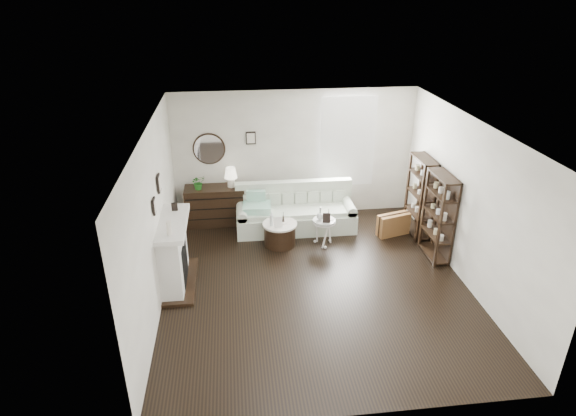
{
  "coord_description": "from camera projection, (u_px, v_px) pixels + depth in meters",
  "views": [
    {
      "loc": [
        -1.26,
        -6.7,
        4.62
      ],
      "look_at": [
        -0.37,
        0.8,
        1.05
      ],
      "focal_mm": 30.0,
      "sensor_mm": 36.0,
      "label": 1
    }
  ],
  "objects": [
    {
      "name": "drum_table",
      "position": [
        280.0,
        234.0,
        9.23
      ],
      "size": [
        0.66,
        0.66,
        0.46
      ],
      "rotation": [
        0.0,
        0.0,
        -0.03
      ],
      "color": "black",
      "rests_on": "ground"
    },
    {
      "name": "shelf_unit_far",
      "position": [
        420.0,
        196.0,
        9.41
      ],
      "size": [
        0.3,
        0.8,
        1.6
      ],
      "color": "black",
      "rests_on": "ground"
    },
    {
      "name": "fireplace",
      "position": [
        174.0,
        255.0,
        7.91
      ],
      "size": [
        0.5,
        1.4,
        1.84
      ],
      "color": "silver",
      "rests_on": "ground"
    },
    {
      "name": "card_frame_drum",
      "position": [
        278.0,
        222.0,
        8.93
      ],
      "size": [
        0.17,
        0.1,
        0.21
      ],
      "primitive_type": "cube",
      "rotation": [
        -0.21,
        0.0,
        0.29
      ],
      "color": "white",
      "rests_on": "drum_table"
    },
    {
      "name": "room",
      "position": [
        330.0,
        143.0,
        9.94
      ],
      "size": [
        5.5,
        5.5,
        5.5
      ],
      "color": "black",
      "rests_on": "ground"
    },
    {
      "name": "table_lamp",
      "position": [
        231.0,
        177.0,
        9.76
      ],
      "size": [
        0.27,
        0.27,
        0.42
      ],
      "primitive_type": null,
      "rotation": [
        0.0,
        0.0,
        0.01
      ],
      "color": "white",
      "rests_on": "dresser"
    },
    {
      "name": "card_frame_ped",
      "position": [
        327.0,
        218.0,
        8.96
      ],
      "size": [
        0.15,
        0.08,
        0.19
      ],
      "primitive_type": "cube",
      "rotation": [
        -0.21,
        0.0,
        -0.16
      ],
      "color": "black",
      "rests_on": "pedestal_table"
    },
    {
      "name": "eiffel_ped",
      "position": [
        329.0,
        214.0,
        9.09
      ],
      "size": [
        0.13,
        0.13,
        0.19
      ],
      "primitive_type": null,
      "rotation": [
        0.0,
        0.0,
        -0.15
      ],
      "color": "black",
      "rests_on": "pedestal_table"
    },
    {
      "name": "eiffel_drum",
      "position": [
        283.0,
        217.0,
        9.14
      ],
      "size": [
        0.12,
        0.12,
        0.2
      ],
      "primitive_type": null,
      "rotation": [
        0.0,
        0.0,
        0.04
      ],
      "color": "black",
      "rests_on": "drum_table"
    },
    {
      "name": "dresser",
      "position": [
        215.0,
        205.0,
        9.98
      ],
      "size": [
        1.21,
        0.52,
        0.81
      ],
      "color": "black",
      "rests_on": "ground"
    },
    {
      "name": "quilt",
      "position": [
        257.0,
        208.0,
        9.55
      ],
      "size": [
        0.59,
        0.5,
        0.14
      ],
      "primitive_type": "cube",
      "rotation": [
        0.0,
        0.0,
        -0.09
      ],
      "color": "#268E63",
      "rests_on": "sofa"
    },
    {
      "name": "flask_ped",
      "position": [
        320.0,
        213.0,
        9.05
      ],
      "size": [
        0.14,
        0.14,
        0.26
      ],
      "primitive_type": null,
      "color": "silver",
      "rests_on": "pedestal_table"
    },
    {
      "name": "bottle_drum",
      "position": [
        271.0,
        219.0,
        8.99
      ],
      "size": [
        0.07,
        0.07,
        0.28
      ],
      "primitive_type": "cylinder",
      "color": "silver",
      "rests_on": "drum_table"
    },
    {
      "name": "pedestal_table",
      "position": [
        324.0,
        222.0,
        9.12
      ],
      "size": [
        0.44,
        0.44,
        0.53
      ],
      "rotation": [
        0.0,
        0.0,
        0.04
      ],
      "color": "silver",
      "rests_on": "ground"
    },
    {
      "name": "suitcase",
      "position": [
        393.0,
        224.0,
        9.6
      ],
      "size": [
        0.7,
        0.39,
        0.44
      ],
      "primitive_type": "cube",
      "rotation": [
        0.0,
        0.0,
        0.28
      ],
      "color": "brown",
      "rests_on": "ground"
    },
    {
      "name": "potted_plant",
      "position": [
        198.0,
        182.0,
        9.67
      ],
      "size": [
        0.34,
        0.32,
        0.3
      ],
      "primitive_type": "imported",
      "rotation": [
        0.0,
        0.0,
        0.43
      ],
      "color": "#1F601B",
      "rests_on": "dresser"
    },
    {
      "name": "shelf_unit_near",
      "position": [
        438.0,
        217.0,
        8.61
      ],
      "size": [
        0.3,
        0.8,
        1.6
      ],
      "color": "black",
      "rests_on": "ground"
    },
    {
      "name": "sofa",
      "position": [
        295.0,
        214.0,
        9.84
      ],
      "size": [
        2.4,
        0.83,
        0.93
      ],
      "color": "beige",
      "rests_on": "ground"
    }
  ]
}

